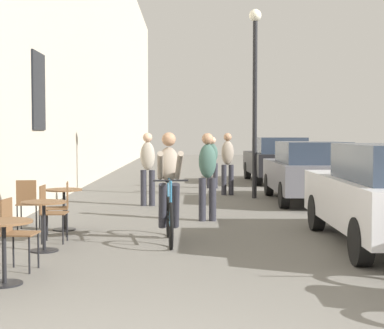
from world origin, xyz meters
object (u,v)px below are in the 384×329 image
at_px(cafe_chair_far_toward_street, 61,205).
at_px(parked_car_second, 309,171).
at_px(pedestrian_far, 228,160).
at_px(parked_car_third, 277,159).
at_px(cafe_chair_far_toward_wall, 28,201).
at_px(pedestrian_furthest, 212,159).
at_px(cafe_table_mid, 44,215).
at_px(pedestrian_mid, 148,165).
at_px(cafe_table_near, 4,238).
at_px(pedestrian_near, 207,172).
at_px(cafe_chair_near_toward_street, 15,229).
at_px(cafe_chair_mid_toward_street, 50,209).
at_px(cyclist_on_bicycle, 169,190).
at_px(street_lamp, 255,79).
at_px(cafe_table_far, 64,200).

height_order(cafe_chair_far_toward_street, parked_car_second, parked_car_second).
bearing_deg(pedestrian_far, parked_car_third, 65.30).
height_order(cafe_chair_far_toward_wall, pedestrian_furthest, pedestrian_furthest).
bearing_deg(cafe_chair_far_toward_street, cafe_table_mid, -88.92).
bearing_deg(cafe_chair_far_toward_wall, cafe_chair_far_toward_street, -37.50).
bearing_deg(pedestrian_furthest, pedestrian_mid, -110.54).
height_order(cafe_table_near, pedestrian_near, pedestrian_near).
height_order(cafe_chair_near_toward_street, cafe_chair_mid_toward_street, same).
bearing_deg(parked_car_third, cafe_table_near, -110.00).
bearing_deg(cafe_chair_near_toward_street, parked_car_second, 55.41).
relative_size(cafe_chair_far_toward_wall, pedestrian_furthest, 0.56).
xyz_separation_m(cafe_chair_far_toward_street, cafe_chair_far_toward_wall, (-0.69, 0.53, 0.00)).
relative_size(cafe_chair_mid_toward_street, pedestrian_near, 0.52).
height_order(cafe_chair_mid_toward_street, pedestrian_near, pedestrian_near).
bearing_deg(cyclist_on_bicycle, parked_car_third, 73.45).
distance_m(pedestrian_mid, parked_car_second, 3.99).
height_order(cafe_table_near, cafe_chair_far_toward_street, cafe_chair_far_toward_street).
distance_m(pedestrian_near, pedestrian_furthest, 7.05).
relative_size(cafe_table_near, parked_car_third, 0.16).
bearing_deg(cafe_table_near, cafe_chair_far_toward_wall, 100.81).
relative_size(cafe_chair_far_toward_street, pedestrian_far, 0.52).
relative_size(cafe_chair_mid_toward_street, pedestrian_furthest, 0.56).
bearing_deg(street_lamp, cafe_chair_near_toward_street, -114.99).
bearing_deg(parked_car_third, pedestrian_near, -106.37).
bearing_deg(pedestrian_furthest, parked_car_third, 44.14).
distance_m(cafe_table_far, pedestrian_mid, 3.79).
relative_size(cafe_chair_near_toward_street, pedestrian_mid, 0.52).
relative_size(cafe_chair_far_toward_wall, pedestrian_near, 0.52).
xyz_separation_m(cafe_chair_near_toward_street, street_lamp, (3.90, 8.37, 2.59)).
xyz_separation_m(cafe_chair_near_toward_street, cafe_chair_far_toward_street, (0.05, 2.55, 0.00)).
bearing_deg(cafe_chair_far_toward_street, cafe_chair_near_toward_street, -91.04).
xyz_separation_m(cafe_chair_mid_toward_street, parked_car_second, (5.14, 5.52, 0.26)).
distance_m(cafe_chair_far_toward_street, cyclist_on_bicycle, 1.89).
height_order(cafe_table_far, parked_car_second, parked_car_second).
height_order(cafe_chair_far_toward_wall, pedestrian_near, pedestrian_near).
height_order(cafe_chair_far_toward_street, pedestrian_near, pedestrian_near).
distance_m(cafe_table_near, cafe_chair_far_toward_wall, 3.85).
xyz_separation_m(pedestrian_mid, parked_car_second, (3.92, 0.74, -0.19)).
height_order(cafe_table_mid, cyclist_on_bicycle, cyclist_on_bicycle).
height_order(cafe_chair_far_toward_street, pedestrian_mid, pedestrian_mid).
relative_size(pedestrian_near, pedestrian_far, 1.00).
bearing_deg(cafe_table_mid, cafe_table_far, 92.97).
distance_m(cyclist_on_bicycle, pedestrian_near, 2.29).
xyz_separation_m(cafe_chair_near_toward_street, parked_car_third, (5.26, 13.53, 0.29)).
distance_m(cafe_table_far, cafe_chair_far_toward_street, 0.61).
height_order(parked_car_second, parked_car_third, parked_car_third).
relative_size(cafe_table_mid, parked_car_second, 0.17).
bearing_deg(cafe_table_near, cyclist_on_bicycle, 57.22).
distance_m(cafe_chair_mid_toward_street, pedestrian_far, 7.96).
xyz_separation_m(pedestrian_far, pedestrian_furthest, (-0.33, 2.09, -0.07)).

